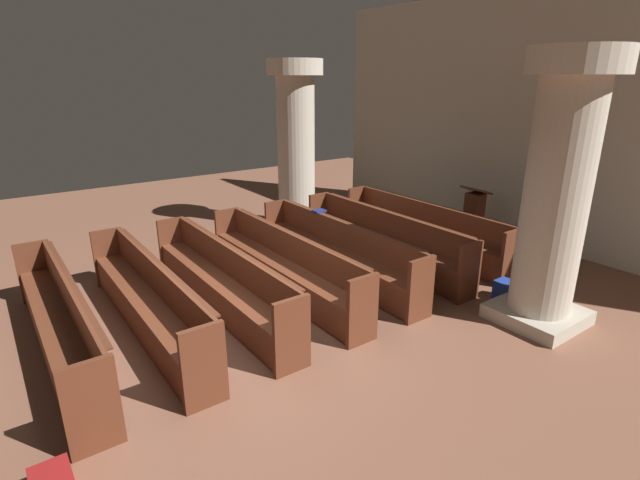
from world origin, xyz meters
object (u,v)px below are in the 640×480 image
(pillar_aisle_side, at_px, (557,190))
(pew_row_6, at_px, (58,319))
(pillar_far_side, at_px, (296,143))
(pew_row_1, at_px, (382,237))
(kneeler_box_blue, at_px, (509,292))
(pew_row_2, at_px, (336,248))
(hymn_book, at_px, (319,211))
(pew_row_5, at_px, (147,296))
(lectern, at_px, (473,219))
(pew_row_4, at_px, (221,278))
(pew_row_0, at_px, (422,227))
(pew_row_3, at_px, (283,262))

(pillar_aisle_side, bearing_deg, pew_row_6, -117.66)
(pew_row_6, distance_m, pillar_far_side, 5.66)
(pew_row_1, bearing_deg, kneeler_box_blue, 12.23)
(pew_row_2, xyz_separation_m, hymn_book, (-0.71, 0.19, 0.41))
(pew_row_6, xyz_separation_m, pillar_far_side, (-2.62, 4.86, 1.26))
(pew_row_5, bearing_deg, pew_row_6, -90.00)
(pew_row_5, bearing_deg, hymn_book, 102.99)
(pew_row_2, xyz_separation_m, lectern, (0.21, 3.09, -0.01))
(hymn_book, bearing_deg, pew_row_2, -14.86)
(pew_row_1, bearing_deg, pillar_far_side, 179.56)
(pew_row_5, distance_m, pillar_aisle_side, 5.06)
(pew_row_4, bearing_deg, pew_row_5, -90.00)
(pew_row_0, height_order, pew_row_3, same)
(pew_row_3, height_order, pillar_far_side, pillar_far_side)
(pew_row_1, relative_size, pew_row_4, 1.00)
(pew_row_2, distance_m, pew_row_6, 3.87)
(pew_row_2, xyz_separation_m, pew_row_4, (0.00, -1.94, 0.00))
(pew_row_1, relative_size, pew_row_5, 1.00)
(pew_row_6, bearing_deg, pillar_far_side, 118.28)
(pew_row_0, relative_size, pillar_aisle_side, 1.09)
(pew_row_6, xyz_separation_m, lectern, (0.21, 6.96, -0.01))
(pew_row_3, relative_size, lectern, 3.33)
(pillar_aisle_side, bearing_deg, pew_row_4, -130.24)
(pew_row_6, distance_m, lectern, 6.97)
(pew_row_2, height_order, hymn_book, hymn_book)
(pew_row_2, xyz_separation_m, pillar_aisle_side, (2.67, 1.21, 1.26))
(pew_row_2, distance_m, lectern, 3.10)
(pew_row_0, relative_size, pew_row_4, 1.00)
(pew_row_1, bearing_deg, pillar_aisle_side, 5.25)
(pew_row_4, bearing_deg, pew_row_1, 90.00)
(pew_row_0, distance_m, kneeler_box_blue, 2.21)
(pillar_aisle_side, bearing_deg, pew_row_3, -140.71)
(pew_row_5, xyz_separation_m, pillar_far_side, (-2.62, 3.89, 1.26))
(pew_row_1, relative_size, kneeler_box_blue, 9.19)
(pew_row_0, relative_size, lectern, 3.33)
(pillar_far_side, bearing_deg, kneeler_box_blue, 5.30)
(pew_row_5, distance_m, kneeler_box_blue, 4.84)
(pew_row_2, relative_size, lectern, 3.33)
(pew_row_4, xyz_separation_m, kneeler_box_blue, (2.12, 3.36, -0.33))
(kneeler_box_blue, bearing_deg, pillar_far_side, -174.70)
(hymn_book, height_order, kneeler_box_blue, hymn_book)
(pew_row_5, height_order, pillar_aisle_side, pillar_aisle_side)
(pew_row_6, height_order, pillar_aisle_side, pillar_aisle_side)
(hymn_book, bearing_deg, pew_row_3, -58.35)
(kneeler_box_blue, bearing_deg, pew_row_5, -116.09)
(lectern, bearing_deg, hymn_book, -107.69)
(pew_row_4, height_order, pillar_aisle_side, pillar_aisle_side)
(pew_row_2, height_order, lectern, lectern)
(pillar_aisle_side, bearing_deg, lectern, 142.61)
(pew_row_2, height_order, pillar_aisle_side, pillar_aisle_side)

